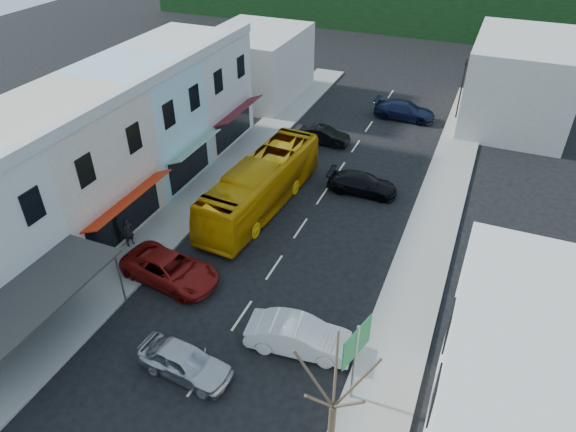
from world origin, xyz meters
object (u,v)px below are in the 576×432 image
object	(u,v)px
car_white	(299,338)
car_red	(170,270)
bus	(261,186)
car_silver	(185,362)
direction_sign	(354,364)
pedestrian_left	(129,233)
traffic_signal	(461,90)
street_tree	(333,407)

from	to	relation	value
car_white	car_red	bearing A→B (deg)	70.54
bus	car_red	world-z (taller)	bus
car_white	car_red	distance (m)	8.26
car_silver	direction_sign	world-z (taller)	direction_sign
car_white	car_red	size ratio (longest dim) A/B	0.96
pedestrian_left	traffic_signal	distance (m)	30.08
bus	car_red	xyz separation A→B (m)	(-1.45, -8.40, -0.85)
street_tree	traffic_signal	world-z (taller)	street_tree
pedestrian_left	car_red	bearing A→B (deg)	-95.07
car_silver	car_red	distance (m)	6.36
car_white	car_red	xyz separation A→B (m)	(-8.07, 1.76, 0.00)
car_white	pedestrian_left	size ratio (longest dim) A/B	2.59
bus	direction_sign	xyz separation A→B (m)	(9.64, -11.84, 0.61)
bus	traffic_signal	xyz separation A→B (m)	(9.84, 19.14, 1.12)
car_white	direction_sign	xyz separation A→B (m)	(3.01, -1.68, 1.46)
street_tree	traffic_signal	size ratio (longest dim) A/B	1.29
pedestrian_left	street_tree	distance (m)	17.17
car_silver	street_tree	size ratio (longest dim) A/B	0.64
pedestrian_left	direction_sign	size ratio (longest dim) A/B	0.39
car_silver	traffic_signal	distance (m)	33.36
car_white	street_tree	xyz separation A→B (m)	(3.07, -4.73, 2.76)
car_red	car_white	bearing A→B (deg)	-95.15
car_white	direction_sign	size ratio (longest dim) A/B	1.02
car_silver	traffic_signal	size ratio (longest dim) A/B	0.82
pedestrian_left	street_tree	xyz separation A→B (m)	(14.96, -8.07, 2.46)
bus	car_red	size ratio (longest dim) A/B	2.52
bus	direction_sign	distance (m)	15.28
car_red	pedestrian_left	size ratio (longest dim) A/B	2.71
bus	street_tree	distance (m)	17.87
car_red	traffic_signal	bearing A→B (deg)	-15.12
car_red	street_tree	bearing A→B (deg)	-113.07
traffic_signal	car_red	bearing A→B (deg)	50.84
direction_sign	street_tree	distance (m)	3.32
car_silver	car_white	world-z (taller)	same
car_white	pedestrian_left	world-z (taller)	pedestrian_left
car_white	pedestrian_left	distance (m)	12.35
bus	traffic_signal	size ratio (longest dim) A/B	2.17
car_silver	direction_sign	size ratio (longest dim) A/B	1.02
pedestrian_left	direction_sign	distance (m)	15.77
direction_sign	traffic_signal	distance (m)	30.98
pedestrian_left	direction_sign	bearing A→B (deg)	-91.24
car_white	street_tree	distance (m)	6.28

